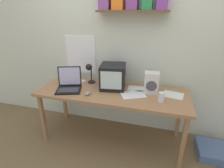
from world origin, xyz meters
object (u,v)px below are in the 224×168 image
Objects in this scene: open_notebook at (173,95)px; computer_mouse at (88,93)px; juice_glass at (161,98)px; space_heater at (151,83)px; floor_cushion at (214,151)px; desk_lamp at (90,70)px; crt_monitor at (113,76)px; printed_handout at (133,95)px; corner_desk at (112,95)px; loose_paper_near_monitor at (136,89)px; laptop at (69,84)px; loose_paper_near_laptop at (73,81)px.

computer_mouse is at bearing -165.18° from open_notebook.
juice_glass is at bearing 3.35° from computer_mouse.
floor_cushion is (0.84, -0.05, -0.81)m from space_heater.
crt_monitor is at bearing 1.79° from desk_lamp.
printed_handout is at bearing -6.66° from desk_lamp.
corner_desk is at bearing -172.39° from open_notebook.
desk_lamp is 2.61× the size of computer_mouse.
corner_desk is 0.63m from juice_glass.
loose_paper_near_monitor is at bearing 154.23° from space_heater.
floor_cushion is (1.58, 0.21, -0.70)m from computer_mouse.
juice_glass is (0.62, -0.23, -0.11)m from crt_monitor.
crt_monitor is at bearing 49.64° from computer_mouse.
desk_lamp reaches higher than laptop.
computer_mouse is (-0.26, -0.17, 0.07)m from corner_desk.
crt_monitor reaches higher than space_heater.
printed_handout reaches higher than floor_cushion.
crt_monitor is at bearing 178.80° from open_notebook.
laptop is (-0.56, -0.07, 0.13)m from corner_desk.
juice_glass is 0.50× the size of loose_paper_near_monitor.
space_heater reaches higher than juice_glass.
desk_lamp reaches higher than loose_paper_near_laptop.
desk_lamp is at bearing -2.78° from loose_paper_near_laptop.
loose_paper_near_monitor is at bearing -0.04° from crt_monitor.
computer_mouse is (-0.24, -0.28, -0.14)m from crt_monitor.
crt_monitor is 1.64× the size of loose_paper_near_monitor.
corner_desk is 5.45× the size of loose_paper_near_laptop.
crt_monitor is at bearing -6.06° from loose_paper_near_laptop.
open_notebook is (0.76, -0.02, -0.16)m from crt_monitor.
crt_monitor is 0.34m from loose_paper_near_monitor.
floor_cushion is (1.68, -0.13, -0.87)m from desk_lamp.
computer_mouse is at bearing -172.55° from floor_cushion.
desk_lamp reaches higher than computer_mouse.
computer_mouse is at bearing -138.92° from crt_monitor.
loose_paper_near_laptop is 0.92m from loose_paper_near_monitor.
open_notebook is at bearing 14.82° from computer_mouse.
crt_monitor is 0.50m from space_heater.
printed_handout is at bearing -92.79° from loose_paper_near_monitor.
open_notebook is 0.89m from floor_cushion.
loose_paper_near_laptop reaches higher than corner_desk.
computer_mouse is 0.63m from loose_paper_near_monitor.
loose_paper_near_monitor is 0.57× the size of floor_cushion.
computer_mouse is at bearing -61.69° from desk_lamp.
laptop is 0.96× the size of floor_cushion.
computer_mouse is 1.73m from floor_cushion.
crt_monitor reaches higher than printed_handout.
corner_desk is at bearing -88.99° from crt_monitor.
space_heater is at bearing -177.38° from open_notebook.
loose_paper_near_laptop is 0.93m from printed_handout.
open_notebook is (1.30, 0.17, -0.07)m from laptop.
juice_glass is 0.26m from open_notebook.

